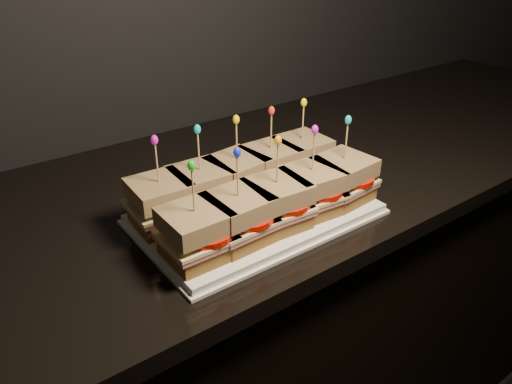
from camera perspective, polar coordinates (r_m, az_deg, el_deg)
cabinet at (r=1.39m, az=2.14°, el=-14.78°), size 2.37×0.64×0.87m
granite_slab at (r=1.13m, az=2.55°, el=2.24°), size 2.41×0.68×0.04m
platter at (r=0.91m, az=0.00°, el=-2.53°), size 0.41×0.26×0.02m
platter_rim at (r=0.92m, az=0.00°, el=-2.85°), size 0.43×0.27×0.01m
sandwich_0_bread_bot at (r=0.88m, az=-10.64°, el=-2.80°), size 0.10×0.10×0.03m
sandwich_0_ham at (r=0.87m, az=-10.73°, el=-1.84°), size 0.11×0.10×0.01m
sandwich_0_cheese at (r=0.87m, az=-10.78°, el=-1.44°), size 0.11×0.11×0.01m
sandwich_0_tomato at (r=0.86m, az=-9.93°, el=-0.94°), size 0.09×0.09×0.01m
sandwich_0_bread_top at (r=0.85m, az=-10.95°, el=0.20°), size 0.10×0.10×0.03m
sandwich_0_pick at (r=0.83m, az=-11.24°, el=3.00°), size 0.00×0.00×0.09m
sandwich_0_frill at (r=0.81m, az=-11.53°, el=5.85°), size 0.01×0.01×0.02m
sandwich_1_bread_bot at (r=0.91m, az=-6.22°, el=-1.30°), size 0.10×0.10×0.03m
sandwich_1_ham at (r=0.90m, az=-6.28°, el=-0.36°), size 0.11×0.10×0.01m
sandwich_1_cheese at (r=0.90m, az=-6.30°, el=0.03°), size 0.11×0.11×0.01m
sandwich_1_tomato at (r=0.89m, az=-5.47°, el=0.52°), size 0.09×0.09×0.01m
sandwich_1_bread_top at (r=0.88m, az=-6.39°, el=1.64°), size 0.10×0.10×0.03m
sandwich_1_pick at (r=0.86m, az=-6.56°, el=4.37°), size 0.00×0.00×0.09m
sandwich_1_frill at (r=0.85m, az=-6.73°, el=7.14°), size 0.01×0.01×0.02m
sandwich_2_bread_bot at (r=0.95m, az=-2.12°, el=0.10°), size 0.10×0.10×0.03m
sandwich_2_ham at (r=0.94m, az=-2.14°, el=1.02°), size 0.11×0.11×0.01m
sandwich_2_cheese at (r=0.93m, az=-2.14°, el=1.40°), size 0.12×0.11×0.01m
sandwich_2_tomato at (r=0.93m, az=-1.34°, el=1.87°), size 0.09×0.09×0.01m
sandwich_2_bread_top at (r=0.92m, az=-2.18°, el=2.96°), size 0.11×0.11×0.03m
sandwich_2_pick at (r=0.90m, az=-2.23°, el=5.61°), size 0.00×0.00×0.09m
sandwich_2_frill at (r=0.89m, az=-2.28°, el=8.29°), size 0.01×0.01×0.02m
sandwich_3_bread_bot at (r=0.99m, az=1.66°, el=1.40°), size 0.09×0.09×0.03m
sandwich_3_ham at (r=0.98m, az=1.68°, el=2.28°), size 0.10×0.10×0.01m
sandwich_3_cheese at (r=0.98m, az=1.68°, el=2.65°), size 0.11×0.10×0.01m
sandwich_3_tomato at (r=0.97m, az=2.46°, el=3.10°), size 0.09×0.09×0.01m
sandwich_3_bread_top at (r=0.96m, az=1.71°, el=4.16°), size 0.10×0.10×0.03m
sandwich_3_pick at (r=0.95m, az=1.75°, el=6.71°), size 0.00×0.00×0.09m
sandwich_3_frill at (r=0.93m, az=1.79°, el=9.29°), size 0.01×0.01×0.02m
sandwich_4_bread_bot at (r=1.03m, az=5.13°, el=2.58°), size 0.10×0.10×0.03m
sandwich_4_ham at (r=1.02m, az=5.17°, el=3.43°), size 0.11×0.10×0.01m
sandwich_4_cheese at (r=1.02m, az=5.19°, el=3.78°), size 0.11×0.10×0.01m
sandwich_4_tomato at (r=1.02m, az=5.94°, el=4.21°), size 0.09×0.09×0.01m
sandwich_4_bread_top at (r=1.01m, az=5.26°, el=5.24°), size 0.10×0.10×0.03m
sandwich_4_pick at (r=0.99m, az=5.37°, el=7.69°), size 0.00×0.00×0.09m
sandwich_4_frill at (r=0.98m, az=5.49°, el=10.15°), size 0.01×0.01×0.02m
sandwich_5_bread_bot at (r=0.79m, az=-6.74°, el=-6.44°), size 0.09×0.09×0.03m
sandwich_5_ham at (r=0.78m, az=-6.81°, el=-5.41°), size 0.10×0.10×0.01m
sandwich_5_cheese at (r=0.78m, az=-6.84°, el=-4.98°), size 0.11×0.10×0.01m
sandwich_5_tomato at (r=0.77m, az=-5.88°, el=-4.44°), size 0.09×0.09×0.01m
sandwich_5_bread_top at (r=0.76m, az=-6.97°, el=-3.21°), size 0.10×0.10×0.03m
sandwich_5_pick at (r=0.74m, az=-7.17°, el=-0.16°), size 0.00×0.00×0.09m
sandwich_5_frill at (r=0.72m, az=-7.39°, el=2.99°), size 0.01×0.01×0.02m
sandwich_6_bread_bot at (r=0.82m, az=-2.00°, el=-4.61°), size 0.10×0.10×0.03m
sandwich_6_ham at (r=0.81m, az=-2.02°, el=-3.61°), size 0.11×0.10×0.01m
sandwich_6_cheese at (r=0.81m, az=-2.03°, el=-3.19°), size 0.11×0.11×0.01m
sandwich_6_tomato at (r=0.81m, az=-1.09°, el=-2.66°), size 0.09×0.09×0.01m
sandwich_6_bread_top at (r=0.80m, az=-2.06°, el=-1.46°), size 0.10×0.10×0.03m
sandwich_6_pick at (r=0.77m, az=-2.12°, el=1.50°), size 0.00×0.00×0.09m
sandwich_6_frill at (r=0.75m, az=-2.18°, el=4.55°), size 0.01×0.01×0.02m
sandwich_7_bread_bot at (r=0.86m, az=2.32°, el=-2.91°), size 0.10×0.10×0.03m
sandwich_7_ham at (r=0.85m, az=2.35°, el=-1.94°), size 0.11×0.11×0.01m
sandwich_7_cheese at (r=0.85m, az=2.36°, el=-1.54°), size 0.11×0.11×0.01m
sandwich_7_tomato at (r=0.85m, az=3.25°, el=-1.02°), size 0.09×0.09×0.01m
sandwich_7_bread_top at (r=0.84m, az=2.39°, el=0.14°), size 0.10×0.10×0.03m
sandwich_7_pick at (r=0.82m, az=2.46°, el=2.99°), size 0.00×0.00×0.09m
sandwich_7_frill at (r=0.80m, az=2.53°, el=5.91°), size 0.01×0.01×0.02m
sandwich_8_bread_bot at (r=0.91m, az=6.23°, el=-1.36°), size 0.10×0.10×0.03m
sandwich_8_ham at (r=0.90m, az=6.29°, el=-0.42°), size 0.11×0.11×0.01m
sandwich_8_cheese at (r=0.90m, az=6.31°, el=-0.03°), size 0.11×0.11×0.01m
sandwich_8_tomato at (r=0.90m, az=7.16°, el=0.46°), size 0.09×0.09×0.01m
sandwich_8_bread_top at (r=0.88m, az=6.41°, el=1.58°), size 0.10×0.10×0.03m
sandwich_8_pick at (r=0.86m, az=6.57°, el=4.31°), size 0.00×0.00×0.09m
sandwich_8_frill at (r=0.85m, az=6.74°, el=7.09°), size 0.01×0.01×0.02m
sandwich_9_bread_bot at (r=0.96m, az=9.75°, el=0.04°), size 0.10×0.10×0.03m
sandwich_9_ham at (r=0.95m, az=9.83°, el=0.95°), size 0.11×0.11×0.01m
sandwich_9_cheese at (r=0.95m, az=9.87°, el=1.32°), size 0.11×0.11×0.01m
sandwich_9_tomato at (r=0.95m, az=10.67°, el=1.78°), size 0.09×0.09×0.01m
sandwich_9_bread_top at (r=0.93m, az=10.01°, el=2.86°), size 0.10×0.10×0.03m
sandwich_9_pick at (r=0.91m, az=10.25°, el=5.47°), size 0.00×0.00×0.09m
sandwich_9_frill at (r=0.90m, az=10.50°, el=8.11°), size 0.01×0.01×0.02m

